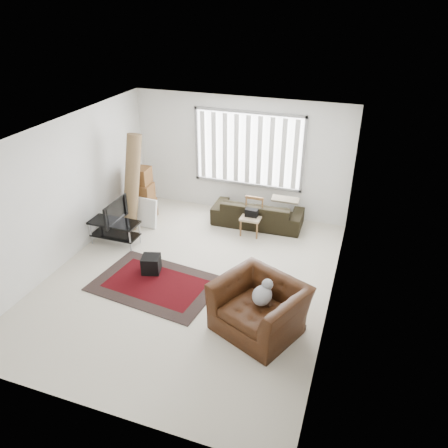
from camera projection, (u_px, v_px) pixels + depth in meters
The scene contains 11 objects.
room at pixel (199, 180), 7.59m from camera, with size 6.00×6.02×2.71m.
persian_rug at pixel (156, 284), 7.86m from camera, with size 2.33×1.69×0.02m.
tv_stand at pixel (115, 228), 8.96m from camera, with size 1.02×0.46×0.51m.
tv at pixel (112, 211), 8.78m from camera, with size 0.83×0.11×0.47m, color black.
subwoofer at pixel (151, 264), 8.11m from camera, with size 0.33×0.33×0.33m, color black.
moving_boxes at pixel (143, 195), 9.89m from camera, with size 0.51×0.47×1.22m.
white_flatpack at pixel (146, 213), 9.65m from camera, with size 0.51×0.07×0.65m, color silver.
rolled_rug at pixel (132, 183), 9.30m from camera, with size 0.31×0.31×2.07m, color brown.
sofa at pixel (258, 209), 9.69m from camera, with size 1.99×0.86×0.77m, color black.
side_chair at pixel (252, 215), 9.30m from camera, with size 0.43×0.43×0.80m.
armchair at pixel (259, 304), 6.62m from camera, with size 1.60×1.52×0.94m.
Camera 1 is at (2.76, -5.99, 4.70)m, focal length 35.00 mm.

